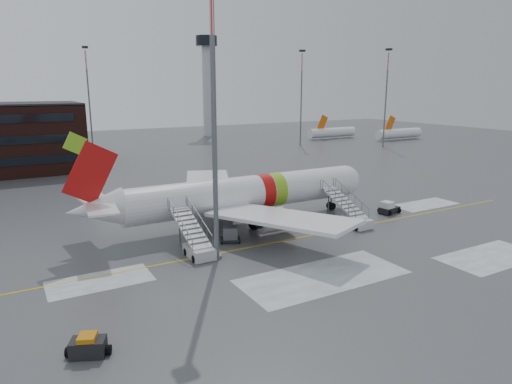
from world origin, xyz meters
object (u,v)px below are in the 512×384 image
baggage_tractor (88,347)px  airstair_fwd (352,216)px  uld_container (230,235)px  light_mast_near (214,117)px  airliner (240,195)px  airstair_aft (196,244)px  pushback_tug (389,208)px

baggage_tractor → airstair_fwd: bearing=21.7°
uld_container → light_mast_near: bearing=-131.9°
airliner → light_mast_near: (-6.65, -8.25, 9.14)m
uld_container → baggage_tractor: bearing=-139.2°
airstair_aft → light_mast_near: size_ratio=0.32×
uld_container → airstair_fwd: bearing=-6.5°
airstair_fwd → uld_container: size_ratio=3.32×
airstair_aft → uld_container: airstair_aft is taller
airstair_aft → pushback_tug: 25.87m
airstair_fwd → light_mast_near: size_ratio=0.32×
airstair_aft → light_mast_near: (1.28, -1.72, 11.49)m
airstair_aft → baggage_tractor: bearing=-133.8°
airstair_aft → light_mast_near: 11.69m
pushback_tug → uld_container: (-21.52, 0.02, 0.07)m
pushback_tug → light_mast_near: bearing=-172.3°
baggage_tractor → airliner: bearing=43.6°
airstair_fwd → light_mast_near: 20.87m
airliner → airstair_fwd: airliner is taller
baggage_tractor → light_mast_near: (12.82, 10.31, 12.00)m
airstair_fwd → airstair_aft: same height
airstair_fwd → baggage_tractor: size_ratio=2.88×
airstair_aft → uld_container: (4.29, 1.64, -0.33)m
pushback_tug → uld_container: size_ratio=1.20×
uld_container → light_mast_near: size_ratio=0.10×
airliner → pushback_tug: size_ratio=12.55×
airstair_fwd → pushback_tug: airstair_fwd is taller
airstair_fwd → pushback_tug: 7.39m
uld_container → baggage_tractor: uld_container is taller
airstair_aft → baggage_tractor: (-11.54, -12.03, -0.51)m
airliner → light_mast_near: bearing=-128.9°
airliner → baggage_tractor: 27.06m
pushback_tug → baggage_tractor: 39.77m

